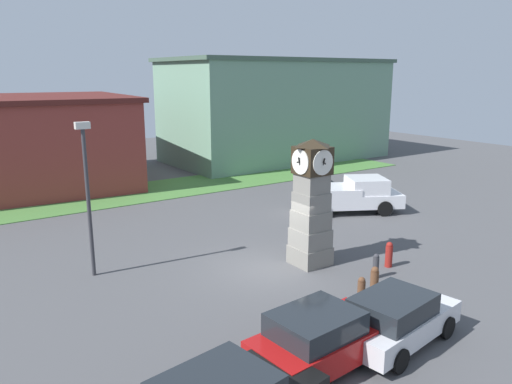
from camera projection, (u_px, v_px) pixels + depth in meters
ground_plane at (269, 268)px, 19.03m from camera, size 79.25×79.25×0.00m
clock_tower at (311, 206)px, 18.93m from camera, size 1.44×1.43×4.89m
bollard_near_tower at (389, 254)px, 19.04m from camera, size 0.28×0.28×0.99m
bollard_mid_row at (376, 266)px, 18.01m from camera, size 0.22×0.22×0.92m
bollard_far_row at (375, 279)px, 16.91m from camera, size 0.28×0.28×0.88m
bollard_end_row at (361, 292)px, 15.70m from camera, size 0.25×0.25×1.03m
car_near_tower at (321, 338)px, 12.46m from camera, size 3.97×2.19×1.54m
car_by_building at (396, 318)px, 13.56m from camera, size 4.14×2.28×1.46m
pickup_truck at (349, 195)px, 26.52m from camera, size 5.84×4.40×1.85m
bench at (317, 174)px, 34.10m from camera, size 1.11×1.68×0.90m
street_lamp_near_road at (87, 188)px, 17.60m from camera, size 0.50×0.24×5.62m
storefront_low_left at (277, 110)px, 42.62m from camera, size 18.93×9.72×8.42m
grass_verge_far at (89, 199)px, 29.29m from camera, size 47.55×5.30×0.04m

